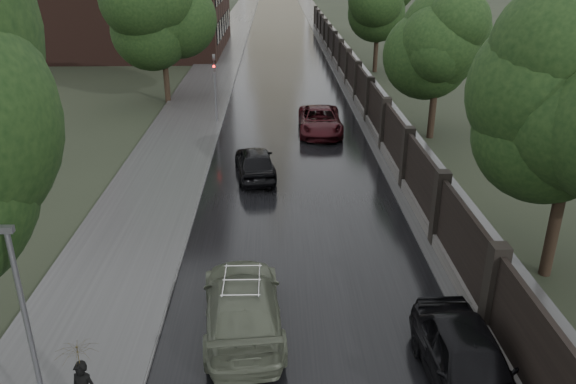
{
  "coord_description": "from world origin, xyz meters",
  "views": [
    {
      "loc": [
        -0.91,
        -6.93,
        9.31
      ],
      "look_at": [
        -0.46,
        11.2,
        1.5
      ],
      "focal_mm": 35.0,
      "sensor_mm": 36.0,
      "label": 1
    }
  ],
  "objects_px": {
    "lamp_post": "(32,345)",
    "tree_right_a": "(576,121)",
    "pedestrian_umbrella": "(79,361)",
    "volga_sedan": "(243,305)",
    "tree_left_far": "(161,21)",
    "tree_right_c": "(378,10)",
    "car_right_near": "(468,363)",
    "car_right_far": "(320,121)",
    "hatchback_left": "(255,162)",
    "traffic_light": "(215,83)",
    "tree_right_b": "(439,44)"
  },
  "relations": [
    {
      "from": "lamp_post",
      "to": "tree_right_a",
      "type": "bearing_deg",
      "value": 26.74
    },
    {
      "from": "tree_right_a",
      "to": "pedestrian_umbrella",
      "type": "bearing_deg",
      "value": -154.76
    },
    {
      "from": "volga_sedan",
      "to": "tree_left_far",
      "type": "bearing_deg",
      "value": -80.74
    },
    {
      "from": "tree_right_c",
      "to": "lamp_post",
      "type": "bearing_deg",
      "value": -108.52
    },
    {
      "from": "tree_left_far",
      "to": "lamp_post",
      "type": "distance_m",
      "value": 28.73
    },
    {
      "from": "tree_right_c",
      "to": "lamp_post",
      "type": "relative_size",
      "value": 1.37
    },
    {
      "from": "tree_left_far",
      "to": "volga_sedan",
      "type": "bearing_deg",
      "value": -75.81
    },
    {
      "from": "tree_left_far",
      "to": "volga_sedan",
      "type": "distance_m",
      "value": 25.68
    },
    {
      "from": "car_right_near",
      "to": "car_right_far",
      "type": "height_order",
      "value": "car_right_near"
    },
    {
      "from": "tree_right_c",
      "to": "hatchback_left",
      "type": "distance_m",
      "value": 25.63
    },
    {
      "from": "traffic_light",
      "to": "pedestrian_umbrella",
      "type": "distance_m",
      "value": 22.86
    },
    {
      "from": "hatchback_left",
      "to": "car_right_near",
      "type": "distance_m",
      "value": 14.41
    },
    {
      "from": "tree_right_b",
      "to": "car_right_far",
      "type": "distance_m",
      "value": 7.34
    },
    {
      "from": "tree_left_far",
      "to": "pedestrian_umbrella",
      "type": "bearing_deg",
      "value": -83.63
    },
    {
      "from": "tree_left_far",
      "to": "traffic_light",
      "type": "distance_m",
      "value": 6.84
    },
    {
      "from": "car_right_far",
      "to": "car_right_near",
      "type": "bearing_deg",
      "value": -83.68
    },
    {
      "from": "hatchback_left",
      "to": "tree_right_a",
      "type": "bearing_deg",
      "value": 130.38
    },
    {
      "from": "hatchback_left",
      "to": "car_right_far",
      "type": "bearing_deg",
      "value": -124.82
    },
    {
      "from": "lamp_post",
      "to": "pedestrian_umbrella",
      "type": "height_order",
      "value": "lamp_post"
    },
    {
      "from": "pedestrian_umbrella",
      "to": "car_right_near",
      "type": "bearing_deg",
      "value": 19.83
    },
    {
      "from": "tree_left_far",
      "to": "pedestrian_umbrella",
      "type": "xyz_separation_m",
      "value": [
        3.11,
        -27.84,
        -3.51
      ]
    },
    {
      "from": "tree_right_a",
      "to": "hatchback_left",
      "type": "height_order",
      "value": "tree_right_a"
    },
    {
      "from": "tree_left_far",
      "to": "tree_right_a",
      "type": "height_order",
      "value": "tree_left_far"
    },
    {
      "from": "tree_right_c",
      "to": "tree_left_far",
      "type": "bearing_deg",
      "value": -147.17
    },
    {
      "from": "tree_left_far",
      "to": "car_right_near",
      "type": "xyz_separation_m",
      "value": [
        11.4,
        -26.95,
        -4.48
      ]
    },
    {
      "from": "hatchback_left",
      "to": "car_right_far",
      "type": "xyz_separation_m",
      "value": [
        3.4,
        6.5,
        -0.0
      ]
    },
    {
      "from": "volga_sedan",
      "to": "hatchback_left",
      "type": "distance_m",
      "value": 11.01
    },
    {
      "from": "volga_sedan",
      "to": "car_right_far",
      "type": "bearing_deg",
      "value": -105.92
    },
    {
      "from": "tree_right_a",
      "to": "car_right_near",
      "type": "xyz_separation_m",
      "value": [
        -4.1,
        -4.95,
        -4.19
      ]
    },
    {
      "from": "tree_right_a",
      "to": "lamp_post",
      "type": "bearing_deg",
      "value": -153.26
    },
    {
      "from": "traffic_light",
      "to": "hatchback_left",
      "type": "height_order",
      "value": "traffic_light"
    },
    {
      "from": "tree_right_b",
      "to": "hatchback_left",
      "type": "distance_m",
      "value": 11.62
    },
    {
      "from": "tree_right_b",
      "to": "pedestrian_umbrella",
      "type": "height_order",
      "value": "tree_right_b"
    },
    {
      "from": "hatchback_left",
      "to": "car_right_near",
      "type": "bearing_deg",
      "value": 103.94
    },
    {
      "from": "tree_left_far",
      "to": "car_right_near",
      "type": "relative_size",
      "value": 1.65
    },
    {
      "from": "tree_right_b",
      "to": "pedestrian_umbrella",
      "type": "distance_m",
      "value": 23.62
    },
    {
      "from": "volga_sedan",
      "to": "pedestrian_umbrella",
      "type": "relative_size",
      "value": 2.12
    },
    {
      "from": "volga_sedan",
      "to": "hatchback_left",
      "type": "height_order",
      "value": "volga_sedan"
    },
    {
      "from": "tree_right_c",
      "to": "hatchback_left",
      "type": "relative_size",
      "value": 1.72
    },
    {
      "from": "tree_left_far",
      "to": "tree_right_b",
      "type": "bearing_deg",
      "value": -27.3
    },
    {
      "from": "tree_right_a",
      "to": "tree_right_b",
      "type": "distance_m",
      "value": 14.0
    },
    {
      "from": "car_right_near",
      "to": "pedestrian_umbrella",
      "type": "height_order",
      "value": "pedestrian_umbrella"
    },
    {
      "from": "lamp_post",
      "to": "hatchback_left",
      "type": "xyz_separation_m",
      "value": [
        3.6,
        14.99,
        -1.98
      ]
    },
    {
      "from": "tree_right_c",
      "to": "volga_sedan",
      "type": "height_order",
      "value": "tree_right_c"
    },
    {
      "from": "tree_left_far",
      "to": "car_right_near",
      "type": "distance_m",
      "value": 29.6
    },
    {
      "from": "hatchback_left",
      "to": "pedestrian_umbrella",
      "type": "distance_m",
      "value": 14.7
    },
    {
      "from": "traffic_light",
      "to": "volga_sedan",
      "type": "height_order",
      "value": "traffic_light"
    },
    {
      "from": "tree_left_far",
      "to": "car_right_far",
      "type": "bearing_deg",
      "value": -36.11
    },
    {
      "from": "traffic_light",
      "to": "car_right_near",
      "type": "height_order",
      "value": "traffic_light"
    },
    {
      "from": "tree_right_c",
      "to": "hatchback_left",
      "type": "height_order",
      "value": "tree_right_c"
    }
  ]
}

